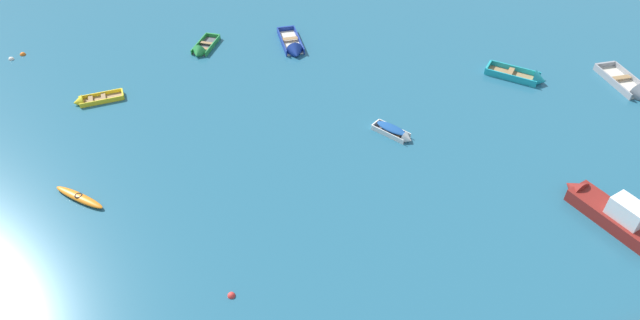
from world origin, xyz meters
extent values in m
cube|color=beige|center=(18.94, 30.71, 0.06)|extent=(2.89, 4.10, 0.11)
cube|color=gray|center=(19.67, 31.03, 0.23)|extent=(1.68, 3.70, 0.45)
cube|color=gray|center=(18.21, 30.39, 0.23)|extent=(1.68, 3.70, 0.45)
cube|color=gray|center=(18.15, 32.54, 0.23)|extent=(1.50, 0.77, 0.45)
cube|color=#937047|center=(18.86, 30.90, 0.32)|extent=(1.47, 0.95, 0.03)
cube|color=#4C4C51|center=(-10.82, 30.50, 0.05)|extent=(1.24, 2.78, 0.09)
cube|color=#288C3D|center=(-10.25, 30.46, 0.18)|extent=(0.27, 2.83, 0.36)
cube|color=#288C3D|center=(-11.38, 30.54, 0.18)|extent=(0.27, 2.83, 0.36)
cube|color=#288C3D|center=(-10.72, 31.91, 0.18)|extent=(1.11, 0.19, 0.36)
cone|color=#288C3D|center=(-10.92, 29.03, 0.20)|extent=(1.13, 0.72, 1.08)
cube|color=#937047|center=(-10.81, 30.65, 0.25)|extent=(1.03, 0.36, 0.03)
cube|color=#937047|center=(-10.86, 29.82, 0.25)|extent=(1.03, 0.36, 0.03)
ellipsoid|color=orange|center=(-12.00, 13.75, 0.15)|extent=(3.33, 1.55, 0.30)
torus|color=black|center=(-12.00, 13.75, 0.28)|extent=(0.51, 0.51, 0.06)
cube|color=#99754C|center=(11.62, 30.23, 0.06)|extent=(3.56, 2.24, 0.12)
cube|color=teal|center=(11.83, 30.85, 0.24)|extent=(3.33, 1.21, 0.49)
cube|color=teal|center=(11.41, 29.61, 0.24)|extent=(3.33, 1.21, 0.49)
cube|color=teal|center=(9.97, 30.80, 0.24)|extent=(0.54, 1.26, 0.49)
cone|color=teal|center=(13.34, 29.64, 0.27)|extent=(1.16, 1.44, 1.25)
cube|color=#937047|center=(11.45, 30.29, 0.34)|extent=(0.72, 1.22, 0.03)
cube|color=maroon|center=(15.36, 16.97, 0.35)|extent=(4.25, 4.50, 0.71)
cone|color=maroon|center=(13.72, 18.79, 0.39)|extent=(1.56, 1.54, 1.26)
cube|color=white|center=(15.67, 16.62, 1.22)|extent=(1.93, 1.98, 1.02)
cube|color=black|center=(15.17, 17.18, 1.42)|extent=(0.85, 0.78, 0.45)
cube|color=#99754C|center=(-15.24, 22.52, 0.04)|extent=(2.70, 2.09, 0.08)
cube|color=yellow|center=(-15.00, 22.12, 0.16)|extent=(2.38, 1.45, 0.33)
cube|color=yellow|center=(-15.48, 22.92, 0.16)|extent=(2.38, 1.45, 0.33)
cube|color=yellow|center=(-14.06, 23.22, 0.16)|extent=(0.55, 0.83, 0.33)
cone|color=yellow|center=(-16.46, 21.79, 0.18)|extent=(1.00, 1.09, 0.89)
cube|color=#937047|center=(-15.11, 22.59, 0.23)|extent=(0.67, 0.86, 0.03)
cube|color=#937047|center=(-15.80, 22.18, 0.23)|extent=(0.67, 0.86, 0.03)
cube|color=beige|center=(-4.64, 32.13, 0.06)|extent=(2.61, 3.85, 0.11)
cube|color=navy|center=(-4.04, 32.40, 0.22)|extent=(1.62, 3.53, 0.45)
cube|color=navy|center=(-5.25, 31.87, 0.22)|extent=(1.62, 3.53, 0.45)
cube|color=navy|center=(-5.41, 33.88, 0.22)|extent=(1.24, 0.65, 0.45)
cone|color=navy|center=(-3.84, 30.31, 0.25)|extent=(1.51, 1.31, 1.27)
cube|color=#937047|center=(-4.72, 32.31, 0.31)|extent=(1.24, 0.84, 0.03)
cube|color=#4C4C51|center=(3.78, 22.27, 0.04)|extent=(2.29, 1.74, 0.08)
cube|color=white|center=(3.98, 22.62, 0.17)|extent=(2.03, 1.19, 0.34)
cube|color=white|center=(3.59, 21.93, 0.17)|extent=(2.03, 1.19, 0.34)
cube|color=white|center=(2.78, 22.85, 0.17)|extent=(0.46, 0.71, 0.34)
cone|color=white|center=(4.83, 21.68, 0.18)|extent=(0.84, 0.92, 0.76)
cube|color=#937047|center=(3.68, 22.33, 0.24)|extent=(0.56, 0.73, 0.03)
cube|color=#937047|center=(4.26, 22.00, 0.24)|extent=(0.56, 0.73, 0.03)
ellipsoid|color=#19478C|center=(3.78, 22.27, 0.42)|extent=(2.11, 1.62, 0.24)
sphere|color=orange|center=(-23.78, 26.96, 0.00)|extent=(0.41, 0.41, 0.41)
sphere|color=silver|center=(-24.22, 26.20, 0.00)|extent=(0.39, 0.39, 0.39)
sphere|color=red|center=(-2.30, 9.32, 0.00)|extent=(0.35, 0.35, 0.35)
camera|label=1|loc=(4.08, -3.99, 20.35)|focal=30.39mm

